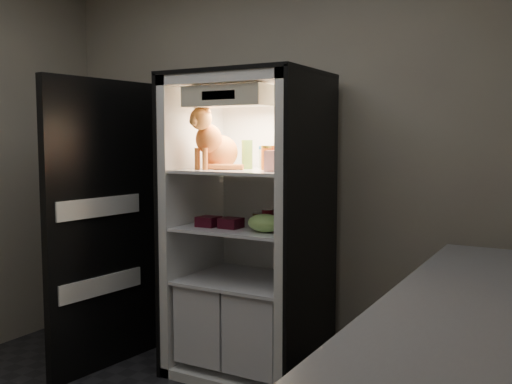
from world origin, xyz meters
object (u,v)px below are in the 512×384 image
Objects in this scene: soda_can_c at (267,219)px; grape_bag at (265,223)px; mayo_tub at (267,157)px; soda_can_b at (290,218)px; parmesan_shaker at (247,154)px; berry_box_right at (231,223)px; tabby_cat at (214,144)px; pepper_jar at (289,154)px; refrigerator at (251,248)px; salsa_jar at (268,158)px; berry_box_left at (208,221)px; cream_carton at (272,161)px; condiment_jar at (258,219)px; soda_can_a at (273,217)px.

soda_can_c is 0.10m from grape_bag.
mayo_tub is 0.47m from grape_bag.
soda_can_b is 0.58× the size of grape_bag.
parmesan_shaker is 0.44m from berry_box_right.
soda_can_c is at bearing 110.16° from grape_bag.
tabby_cat reaches higher than pepper_jar.
refrigerator reaches higher than salsa_jar.
salsa_jar is at bearing -11.04° from parmesan_shaker.
soda_can_b is 0.99× the size of soda_can_c.
berry_box_left is (-0.19, -0.19, 0.18)m from refrigerator.
salsa_jar is at bearing -168.88° from pepper_jar.
parmesan_shaker is 1.50× the size of cream_carton.
cream_carton reaches higher than soda_can_c.
refrigerator reaches higher than condiment_jar.
cream_carton is at bearing -42.52° from condiment_jar.
mayo_tub is (0.09, 0.05, 0.57)m from refrigerator.
condiment_jar is at bearing 58.63° from berry_box_right.
soda_can_a is at bearing 94.02° from salsa_jar.
parmesan_shaker is 0.85× the size of grape_bag.
mayo_tub reaches higher than berry_box_left.
soda_can_a reaches higher than grape_bag.
refrigerator is 21.49× the size of condiment_jar.
parmesan_shaker is 0.40m from condiment_jar.
berry_box_right is at bearing -98.64° from parmesan_shaker.
refrigerator is 12.93× the size of salsa_jar.
parmesan_shaker is 0.42m from soda_can_a.
condiment_jar is at bearing -177.38° from soda_can_b.
salsa_jar is 0.45m from berry_box_right.
parmesan_shaker is at bearing 178.74° from pepper_jar.
tabby_cat is 2.12× the size of pepper_jar.
soda_can_b is 0.36m from berry_box_right.
soda_can_a reaches higher than condiment_jar.
parmesan_shaker is 1.26× the size of mayo_tub.
parmesan_shaker is 0.44m from soda_can_c.
pepper_jar is at bearing 71.67° from grape_bag.
salsa_jar is at bearing -20.48° from refrigerator.
parmesan_shaker reaches higher than berry_box_right.
mayo_tub is at bearing 41.75° from berry_box_left.
soda_can_c is 0.38m from berry_box_left.
mayo_tub is 1.17× the size of berry_box_right.
salsa_jar is at bearing 116.77° from soda_can_c.
berry_box_left is (-0.41, 0.02, -0.02)m from grape_bag.
mayo_tub is 0.41m from soda_can_c.
soda_can_b is at bearing 27.94° from berry_box_right.
parmesan_shaker is 0.29m from pepper_jar.
soda_can_a is 0.52× the size of grape_bag.
grape_bag is at bearing -156.82° from cream_carton.
tabby_cat is at bearing -155.35° from condiment_jar.
cream_carton is at bearing -56.17° from mayo_tub.
condiment_jar is (0.24, 0.11, -0.46)m from tabby_cat.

